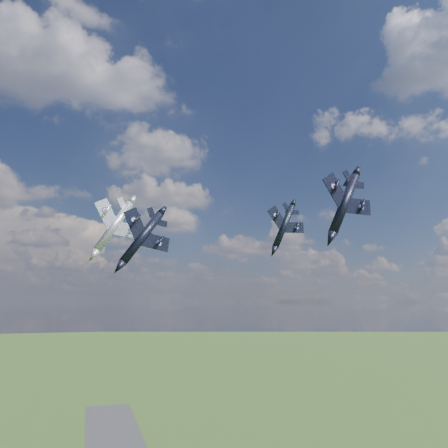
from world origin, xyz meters
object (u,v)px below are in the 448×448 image
object	(u,v)px
jet_left_silver	(114,226)
jet_high_navy	(284,226)
jet_lead_navy	(142,237)
jet_right_navy	(344,204)

from	to	relation	value
jet_left_silver	jet_high_navy	bearing A→B (deg)	-0.15
jet_lead_navy	jet_left_silver	xyz separation A→B (m)	(-4.35, 6.33, 2.71)
jet_lead_navy	jet_high_navy	distance (m)	42.00
jet_lead_navy	jet_left_silver	world-z (taller)	jet_left_silver
jet_right_navy	jet_lead_navy	bearing A→B (deg)	147.49
jet_lead_navy	jet_right_navy	bearing A→B (deg)	-42.65
jet_lead_navy	jet_left_silver	bearing A→B (deg)	106.55
jet_lead_navy	jet_high_navy	xyz separation A→B (m)	(35.76, 20.83, 7.17)
jet_lead_navy	jet_right_navy	world-z (taller)	jet_right_navy
jet_left_silver	jet_lead_navy	bearing A→B (deg)	-75.53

